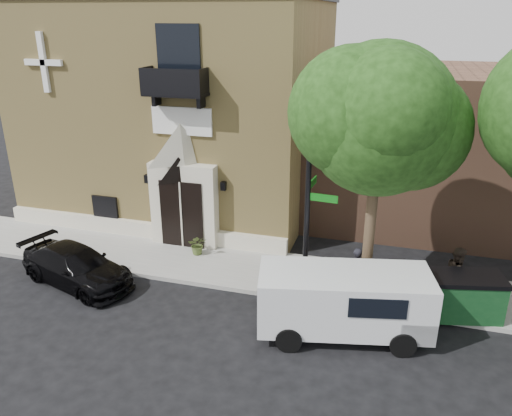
{
  "coord_description": "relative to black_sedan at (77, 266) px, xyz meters",
  "views": [
    {
      "loc": [
        6.53,
        -13.44,
        8.5
      ],
      "look_at": [
        2.05,
        2.0,
        2.23
      ],
      "focal_mm": 35.0,
      "sensor_mm": 36.0,
      "label": 1
    }
  ],
  "objects": [
    {
      "name": "dumpster",
      "position": [
        12.26,
        1.29,
        0.19
      ],
      "size": [
        2.22,
        1.55,
        1.32
      ],
      "rotation": [
        0.0,
        0.0,
        0.22
      ],
      "color": "#0F3919",
      "rests_on": "sidewalk"
    },
    {
      "name": "church",
      "position": [
        0.37,
        8.84,
        4.01
      ],
      "size": [
        12.2,
        11.01,
        9.3
      ],
      "color": "tan",
      "rests_on": "ground"
    },
    {
      "name": "planter",
      "position": [
        3.17,
        2.88,
        -0.1
      ],
      "size": [
        0.85,
        0.8,
        0.76
      ],
      "primitive_type": "imported",
      "rotation": [
        0.0,
        0.0,
        0.37
      ],
      "color": "#495A28",
      "rests_on": "sidewalk"
    },
    {
      "name": "cargo_van",
      "position": [
        9.08,
        -0.36,
        0.45
      ],
      "size": [
        5.0,
        2.83,
        1.93
      ],
      "rotation": [
        0.0,
        0.0,
        0.21
      ],
      "color": "silver",
      "rests_on": "ground"
    },
    {
      "name": "sidewalk",
      "position": [
        4.36,
        2.39,
        -0.55
      ],
      "size": [
        42.0,
        3.0,
        0.15
      ],
      "primitive_type": "cube",
      "color": "gray",
      "rests_on": "ground"
    },
    {
      "name": "street_tree_left",
      "position": [
        9.38,
        1.23,
        5.24
      ],
      "size": [
        4.97,
        4.38,
        7.77
      ],
      "color": "#38281C",
      "rests_on": "sidewalk"
    },
    {
      "name": "pedestrian_far",
      "position": [
        12.06,
        2.14,
        0.42
      ],
      "size": [
        0.69,
        0.88,
        1.79
      ],
      "primitive_type": "imported",
      "rotation": [
        0.0,
        0.0,
        1.59
      ],
      "color": "#312820",
      "rests_on": "sidewalk"
    },
    {
      "name": "black_sedan",
      "position": [
        0.0,
        0.0,
        0.0
      ],
      "size": [
        4.65,
        2.96,
        1.26
      ],
      "primitive_type": "imported",
      "rotation": [
        0.0,
        0.0,
        1.27
      ],
      "color": "black",
      "rests_on": "ground"
    },
    {
      "name": "street_sign",
      "position": [
        7.49,
        1.4,
        2.69
      ],
      "size": [
        1.0,
        1.02,
        6.29
      ],
      "rotation": [
        0.0,
        0.0,
        -0.09
      ],
      "color": "black",
      "rests_on": "sidewalk"
    },
    {
      "name": "ground",
      "position": [
        3.36,
        0.89,
        -0.63
      ],
      "size": [
        120.0,
        120.0,
        0.0
      ],
      "primitive_type": "plane",
      "color": "black",
      "rests_on": "ground"
    },
    {
      "name": "fire_hydrant",
      "position": [
        7.56,
        1.35,
        -0.11
      ],
      "size": [
        0.43,
        0.34,
        0.75
      ],
      "color": "red",
      "rests_on": "sidewalk"
    },
    {
      "name": "pedestrian_near",
      "position": [
        9.04,
        1.61,
        0.33
      ],
      "size": [
        0.7,
        0.67,
        1.61
      ],
      "primitive_type": "imported",
      "rotation": [
        0.0,
        0.0,
        3.83
      ],
      "color": "black",
      "rests_on": "sidewalk"
    }
  ]
}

